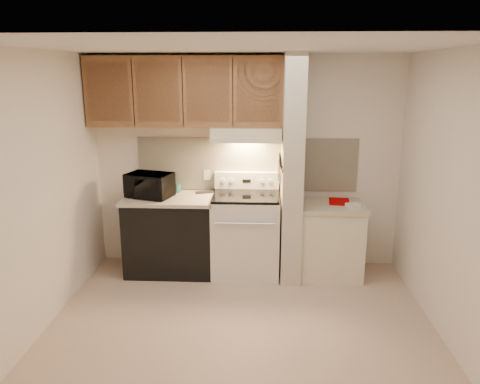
{
  "coord_description": "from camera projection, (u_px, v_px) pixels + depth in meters",
  "views": [
    {
      "loc": [
        0.19,
        -3.96,
        2.31
      ],
      "look_at": [
        -0.05,
        0.75,
        1.08
      ],
      "focal_mm": 35.0,
      "sensor_mm": 36.0,
      "label": 1
    }
  ],
  "objects": [
    {
      "name": "knife_handle_e",
      "position": [
        280.0,
        157.0,
        5.26
      ],
      "size": [
        0.02,
        0.02,
        0.1
      ],
      "primitive_type": "cylinder",
      "color": "black",
      "rests_on": "knife_strip"
    },
    {
      "name": "oven_handle",
      "position": [
        245.0,
        224.0,
        5.01
      ],
      "size": [
        0.65,
        0.02,
        0.02
      ],
      "primitive_type": "cylinder",
      "rotation": [
        0.0,
        1.57,
        0.0
      ],
      "color": "silver",
      "rests_on": "range_body"
    },
    {
      "name": "range_display",
      "position": [
        247.0,
        181.0,
        5.51
      ],
      "size": [
        0.1,
        0.01,
        0.04
      ],
      "primitive_type": "cube",
      "color": "black",
      "rests_on": "range_backguard"
    },
    {
      "name": "knife_blade_e",
      "position": [
        279.0,
        171.0,
        5.3
      ],
      "size": [
        0.01,
        0.04,
        0.18
      ],
      "primitive_type": "cube",
      "color": "silver",
      "rests_on": "knife_strip"
    },
    {
      "name": "microwave",
      "position": [
        149.0,
        185.0,
        5.32
      ],
      "size": [
        0.57,
        0.47,
        0.28
      ],
      "primitive_type": "imported",
      "rotation": [
        0.0,
        0.0,
        -0.29
      ],
      "color": "black",
      "rests_on": "left_countertop"
    },
    {
      "name": "ceiling",
      "position": [
        241.0,
        47.0,
        3.79
      ],
      "size": [
        3.6,
        3.6,
        0.0
      ],
      "primitive_type": "plane",
      "rotation": [
        3.14,
        0.0,
        0.0
      ],
      "color": "white",
      "rests_on": "wall_back"
    },
    {
      "name": "partition_pillar",
      "position": [
        292.0,
        169.0,
        5.19
      ],
      "size": [
        0.22,
        0.7,
        2.5
      ],
      "primitive_type": "cube",
      "color": "beige",
      "rests_on": "floor"
    },
    {
      "name": "wall_left",
      "position": [
        41.0,
        193.0,
        4.19
      ],
      "size": [
        0.02,
        3.0,
        2.5
      ],
      "primitive_type": "cube",
      "color": "white",
      "rests_on": "floor"
    },
    {
      "name": "hood_lip",
      "position": [
        246.0,
        140.0,
        5.06
      ],
      "size": [
        0.78,
        0.04,
        0.06
      ],
      "primitive_type": "cube",
      "color": "beige",
      "rests_on": "range_hood"
    },
    {
      "name": "wall_right",
      "position": [
        450.0,
        198.0,
        4.02
      ],
      "size": [
        0.02,
        3.0,
        2.5
      ],
      "primitive_type": "cube",
      "color": "white",
      "rests_on": "floor"
    },
    {
      "name": "left_countertop",
      "position": [
        169.0,
        198.0,
        5.37
      ],
      "size": [
        1.04,
        0.67,
        0.04
      ],
      "primitive_type": "cube",
      "color": "beige",
      "rests_on": "dishwasher_front"
    },
    {
      "name": "range_knob_left_inner",
      "position": [
        231.0,
        181.0,
        5.51
      ],
      "size": [
        0.05,
        0.02,
        0.05
      ],
      "primitive_type": "cylinder",
      "rotation": [
        1.57,
        0.0,
        0.0
      ],
      "color": "silver",
      "rests_on": "range_backguard"
    },
    {
      "name": "right_countertop",
      "position": [
        332.0,
        206.0,
        5.28
      ],
      "size": [
        0.74,
        0.64,
        0.04
      ],
      "primitive_type": "cube",
      "color": "beige",
      "rests_on": "right_cab_base"
    },
    {
      "name": "backsplash",
      "position": [
        247.0,
        164.0,
        5.55
      ],
      "size": [
        2.6,
        0.02,
        0.63
      ],
      "primitive_type": "cube",
      "color": "white",
      "rests_on": "wall_back"
    },
    {
      "name": "knife_handle_d",
      "position": [
        280.0,
        158.0,
        5.2
      ],
      "size": [
        0.02,
        0.02,
        0.1
      ],
      "primitive_type": "cylinder",
      "color": "black",
      "rests_on": "knife_strip"
    },
    {
      "name": "outlet",
      "position": [
        207.0,
        175.0,
        5.59
      ],
      "size": [
        0.08,
        0.01,
        0.12
      ],
      "primitive_type": "cube",
      "color": "beige",
      "rests_on": "backsplash"
    },
    {
      "name": "knife_strip",
      "position": [
        281.0,
        164.0,
        5.13
      ],
      "size": [
        0.02,
        0.42,
        0.04
      ],
      "primitive_type": "cube",
      "color": "black",
      "rests_on": "partition_pillar"
    },
    {
      "name": "cab_gap_a",
      "position": [
        133.0,
        92.0,
        5.08
      ],
      "size": [
        0.01,
        0.01,
        0.73
      ],
      "primitive_type": "cube",
      "color": "black",
      "rests_on": "upper_cabinets"
    },
    {
      "name": "upper_cabinets",
      "position": [
        185.0,
        92.0,
        5.21
      ],
      "size": [
        2.18,
        0.33,
        0.77
      ],
      "primitive_type": "cube",
      "color": "brown",
      "rests_on": "wall_back"
    },
    {
      "name": "cab_door_a",
      "position": [
        108.0,
        92.0,
        5.09
      ],
      "size": [
        0.46,
        0.01,
        0.63
      ],
      "primitive_type": "cube",
      "color": "brown",
      "rests_on": "upper_cabinets"
    },
    {
      "name": "pillar_trim",
      "position": [
        281.0,
        165.0,
        5.19
      ],
      "size": [
        0.01,
        0.7,
        0.04
      ],
      "primitive_type": "cube",
      "color": "brown",
      "rests_on": "partition_pillar"
    },
    {
      "name": "cab_door_c",
      "position": [
        208.0,
        92.0,
        5.04
      ],
      "size": [
        0.46,
        0.01,
        0.63
      ],
      "primitive_type": "cube",
      "color": "brown",
      "rests_on": "upper_cabinets"
    },
    {
      "name": "cab_gap_c",
      "position": [
        233.0,
        92.0,
        5.03
      ],
      "size": [
        0.01,
        0.01,
        0.73
      ],
      "primitive_type": "cube",
      "color": "black",
      "rests_on": "upper_cabinets"
    },
    {
      "name": "cooktop",
      "position": [
        246.0,
        196.0,
        5.3
      ],
      "size": [
        0.74,
        0.64,
        0.03
      ],
      "primitive_type": "cube",
      "color": "black",
      "rests_on": "range_body"
    },
    {
      "name": "oven_window",
      "position": [
        245.0,
        242.0,
        5.11
      ],
      "size": [
        0.5,
        0.01,
        0.3
      ],
      "primitive_type": "cube",
      "color": "black",
      "rests_on": "range_body"
    },
    {
      "name": "cab_gap_b",
      "position": [
        183.0,
        92.0,
        5.05
      ],
      "size": [
        0.01,
        0.01,
        0.73
      ],
      "primitive_type": "cube",
      "color": "black",
      "rests_on": "upper_cabinets"
    },
    {
      "name": "red_folder",
      "position": [
        339.0,
        202.0,
        5.36
      ],
      "size": [
        0.26,
        0.34,
        0.01
      ],
      "primitive_type": "cube",
      "rotation": [
        0.0,
        0.0,
        -0.12
      ],
      "color": "#B30001",
      "rests_on": "right_countertop"
    },
    {
      "name": "knife_handle_a",
      "position": [
        281.0,
        162.0,
        4.97
      ],
      "size": [
        0.02,
        0.02,
        0.1
      ],
      "primitive_type": "cylinder",
      "color": "black",
      "rests_on": "knife_strip"
    },
    {
      "name": "wall_back",
      "position": [
        247.0,
        163.0,
        5.56
      ],
      "size": [
        3.6,
        2.5,
        0.02
      ],
      "primitive_type": "cube",
      "rotation": [
        1.57,
        0.0,
        0.0
      ],
      "color": "white",
      "rests_on": "floor"
    },
    {
      "name": "right_cab_base",
      "position": [
        330.0,
        241.0,
        5.38
      ],
      "size": [
        0.7,
        0.6,
        0.81
      ],
      "primitive_type": "cube",
      "color": "beige",
      "rests_on": "floor"
    },
    {
      "name": "cab_door_b",
      "position": [
        158.0,
        92.0,
        5.07
      ],
      "size": [
        0.46,
        0.01,
        0.63
      ],
      "primitive_type": "cube",
      "color": "brown",
      "rests_on": "upper_cabinets"
    },
    {
      "name": "dishwasher_front",
      "position": [
        171.0,
        236.0,
        5.48
      ],
      "size": [
        1.0,
        0.63,
        0.87
      ],
      "primitive_type": "cube",
      "color": "black",
      "rests_on": "floor"
    },
    {
      "name": "range_hood",
      "position": [
        246.0,
        134.0,
        5.25
      ],
      "size": [
        0.78,
        0.44,
        0.15
      ],
      "primitive_type": "cube",
      "color": "beige",
      "rests_on": "upper_cabinets"
    },
    {
      "name": "knife_blade_a",
      "position": [
        280.0,
        176.0,
        5.01
      ],
      "size": [
        0.01,
        0.03,
        0.16
      ],
      "primitive_type": "cube",
      "color": "silver",
      "rests_on": "knife_strip"
    },
    {
      "name": "floor",
      "position": [
        241.0,
        323.0,
        4.42
      ],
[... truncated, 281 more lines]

